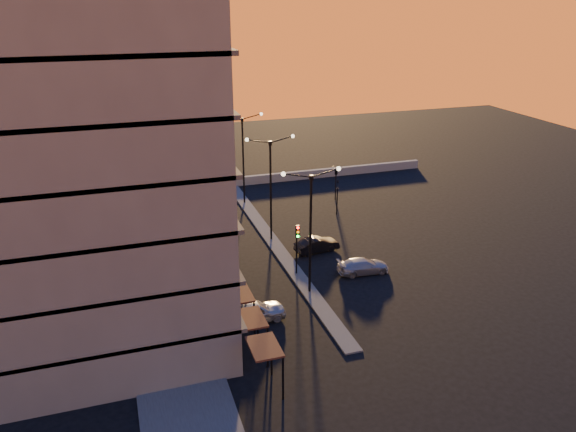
{
  "coord_description": "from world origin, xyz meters",
  "views": [
    {
      "loc": [
        -12.79,
        -34.21,
        20.52
      ],
      "look_at": [
        -0.19,
        4.57,
        4.39
      ],
      "focal_mm": 35.0,
      "sensor_mm": 36.0,
      "label": 1
    }
  ],
  "objects_px": {
    "traffic_light_main": "(297,242)",
    "car_hatchback": "(253,311)",
    "streetlamp_mid": "(271,181)",
    "car_sedan": "(317,245)",
    "car_wagon": "(363,266)"
  },
  "relations": [
    {
      "from": "traffic_light_main",
      "to": "car_sedan",
      "type": "height_order",
      "value": "traffic_light_main"
    },
    {
      "from": "streetlamp_mid",
      "to": "car_wagon",
      "type": "bearing_deg",
      "value": -58.43
    },
    {
      "from": "streetlamp_mid",
      "to": "car_sedan",
      "type": "distance_m",
      "value": 6.79
    },
    {
      "from": "car_hatchback",
      "to": "car_sedan",
      "type": "height_order",
      "value": "car_hatchback"
    },
    {
      "from": "traffic_light_main",
      "to": "car_sedan",
      "type": "relative_size",
      "value": 1.1
    },
    {
      "from": "streetlamp_mid",
      "to": "car_hatchback",
      "type": "xyz_separation_m",
      "value": [
        -4.96,
        -12.5,
        -4.83
      ]
    },
    {
      "from": "traffic_light_main",
      "to": "car_hatchback",
      "type": "xyz_separation_m",
      "value": [
        -4.96,
        -5.37,
        -2.13
      ]
    },
    {
      "from": "streetlamp_mid",
      "to": "car_wagon",
      "type": "height_order",
      "value": "streetlamp_mid"
    },
    {
      "from": "car_hatchback",
      "to": "car_wagon",
      "type": "xyz_separation_m",
      "value": [
        10.08,
        4.17,
        -0.16
      ]
    },
    {
      "from": "streetlamp_mid",
      "to": "car_sedan",
      "type": "bearing_deg",
      "value": -49.05
    },
    {
      "from": "traffic_light_main",
      "to": "car_hatchback",
      "type": "bearing_deg",
      "value": -132.72
    },
    {
      "from": "traffic_light_main",
      "to": "car_sedan",
      "type": "bearing_deg",
      "value": 50.02
    },
    {
      "from": "traffic_light_main",
      "to": "car_sedan",
      "type": "distance_m",
      "value": 5.24
    },
    {
      "from": "streetlamp_mid",
      "to": "car_sedan",
      "type": "relative_size",
      "value": 2.46
    },
    {
      "from": "streetlamp_mid",
      "to": "traffic_light_main",
      "type": "relative_size",
      "value": 2.24
    }
  ]
}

